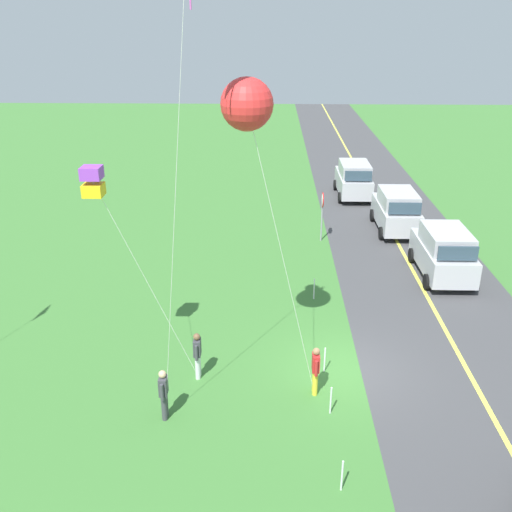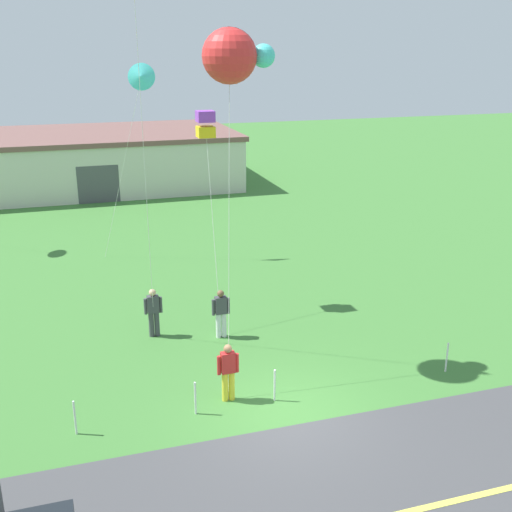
% 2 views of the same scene
% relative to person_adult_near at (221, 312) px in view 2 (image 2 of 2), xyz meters
% --- Properties ---
extents(ground_plane, '(120.00, 120.00, 0.10)m').
position_rel_person_adult_near_xyz_m(ground_plane, '(0.52, -4.76, -0.91)').
color(ground_plane, '#3D7533').
extents(person_adult_near, '(0.58, 0.22, 1.60)m').
position_rel_person_adult_near_xyz_m(person_adult_near, '(0.00, 0.00, 0.00)').
color(person_adult_near, silver).
rests_on(person_adult_near, ground).
extents(person_adult_companion, '(0.58, 0.22, 1.60)m').
position_rel_person_adult_near_xyz_m(person_adult_companion, '(-0.74, -3.67, 0.00)').
color(person_adult_companion, yellow).
rests_on(person_adult_companion, ground).
extents(person_child_watcher, '(0.58, 0.22, 1.60)m').
position_rel_person_adult_near_xyz_m(person_child_watcher, '(-2.02, 0.71, 0.00)').
color(person_child_watcher, '#3F3F47').
rests_on(person_child_watcher, ground).
extents(kite_red_low, '(0.57, 3.08, 6.80)m').
position_rel_person_adult_near_xyz_m(kite_red_low, '(0.29, 2.79, 5.49)').
color(kite_red_low, silver).
rests_on(kite_red_low, ground).
extents(kite_blue_mid, '(1.90, 2.76, 9.27)m').
position_rel_person_adult_near_xyz_m(kite_blue_mid, '(0.02, -1.61, 7.71)').
color(kite_blue_mid, silver).
rests_on(kite_blue_mid, ground).
extents(kite_green_far, '(2.55, 0.80, 8.19)m').
position_rel_person_adult_near_xyz_m(kite_green_far, '(-0.97, 8.75, 6.75)').
color(kite_green_far, silver).
rests_on(kite_green_far, ground).
extents(warehouse_distant, '(18.36, 10.20, 3.50)m').
position_rel_person_adult_near_xyz_m(warehouse_distant, '(-2.45, 24.45, 0.89)').
color(warehouse_distant, beige).
rests_on(warehouse_distant, ground).
extents(fence_post_0, '(0.05, 0.05, 0.90)m').
position_rel_person_adult_near_xyz_m(fence_post_0, '(-4.61, -4.06, -0.41)').
color(fence_post_0, silver).
rests_on(fence_post_0, ground).
extents(fence_post_1, '(0.05, 0.05, 0.90)m').
position_rel_person_adult_near_xyz_m(fence_post_1, '(-1.70, -4.06, -0.41)').
color(fence_post_1, silver).
rests_on(fence_post_1, ground).
extents(fence_post_2, '(0.05, 0.05, 0.90)m').
position_rel_person_adult_near_xyz_m(fence_post_2, '(0.40, -4.06, -0.41)').
color(fence_post_2, silver).
rests_on(fence_post_2, ground).
extents(fence_post_3, '(0.05, 0.05, 0.90)m').
position_rel_person_adult_near_xyz_m(fence_post_3, '(5.56, -4.06, -0.41)').
color(fence_post_3, silver).
rests_on(fence_post_3, ground).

